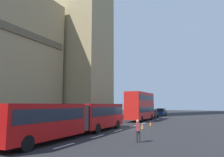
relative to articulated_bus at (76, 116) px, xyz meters
name	(u,v)px	position (x,y,z in m)	size (l,w,h in m)	color
ground_plane	(126,128)	(7.36, -1.99, -1.74)	(160.00, 160.00, 0.00)	#262628
lane_centre_marking	(126,128)	(7.45, -1.99, -1.74)	(34.40, 0.16, 0.01)	silver
articulated_bus	(76,116)	(0.00, 0.00, 0.00)	(16.11, 2.54, 2.90)	#B20F0F
double_decker_bus	(140,105)	(19.09, 0.00, 0.96)	(9.34, 2.54, 4.90)	red
sedan_lead	(152,113)	(27.96, 0.26, -0.83)	(4.40, 1.86, 1.85)	black
sedan_trailing	(161,112)	(35.09, -0.17, -0.83)	(4.40, 1.86, 1.85)	navy
traffic_cone_west	(142,127)	(7.37, -4.00, -1.46)	(0.36, 0.36, 0.58)	black
traffic_cone_middle	(151,124)	(11.04, -3.96, -1.46)	(0.36, 0.36, 0.58)	black
pedestrian_near_cones	(138,130)	(-0.66, -6.17, -0.83)	(0.46, 0.37, 1.69)	#333333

